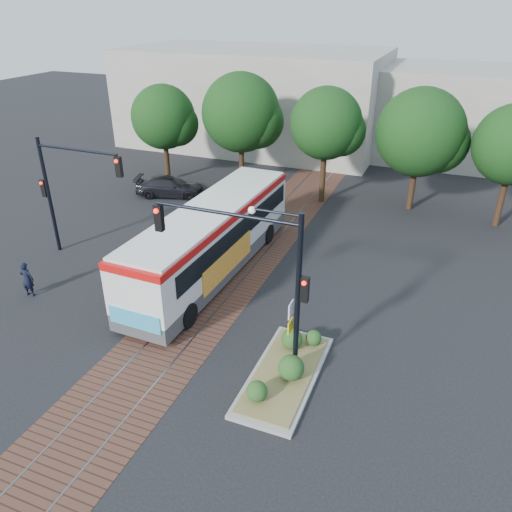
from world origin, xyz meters
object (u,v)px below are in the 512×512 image
(traffic_island, at_px, (286,368))
(signal_pole_left, at_px, (64,183))
(city_bus, at_px, (213,236))
(officer, at_px, (27,279))
(signal_pole_main, at_px, (262,267))
(parked_car, at_px, (170,186))

(traffic_island, xyz_separation_m, signal_pole_left, (-13.19, 4.89, 3.54))
(city_bus, bearing_deg, signal_pole_left, -170.47)
(traffic_island, height_order, signal_pole_left, signal_pole_left)
(city_bus, xyz_separation_m, traffic_island, (5.72, -5.92, -1.54))
(officer, bearing_deg, traffic_island, 169.06)
(traffic_island, height_order, signal_pole_main, signal_pole_main)
(signal_pole_left, distance_m, parked_car, 9.72)
(city_bus, xyz_separation_m, signal_pole_left, (-7.46, -1.03, 1.99))
(signal_pole_main, height_order, signal_pole_left, signal_pole_main)
(city_bus, xyz_separation_m, parked_car, (-7.24, 8.15, -1.21))
(traffic_island, distance_m, signal_pole_left, 14.50)
(traffic_island, bearing_deg, signal_pole_main, 174.64)
(signal_pole_main, relative_size, parked_car, 1.32)
(city_bus, distance_m, officer, 8.46)
(signal_pole_main, xyz_separation_m, officer, (-11.41, 0.71, -3.33))
(traffic_island, bearing_deg, parked_car, 132.66)
(traffic_island, relative_size, signal_pole_left, 0.87)
(city_bus, height_order, parked_car, city_bus)
(traffic_island, distance_m, officer, 12.41)
(officer, bearing_deg, signal_pole_left, -85.99)
(city_bus, relative_size, signal_pole_left, 2.11)
(traffic_island, distance_m, parked_car, 19.13)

